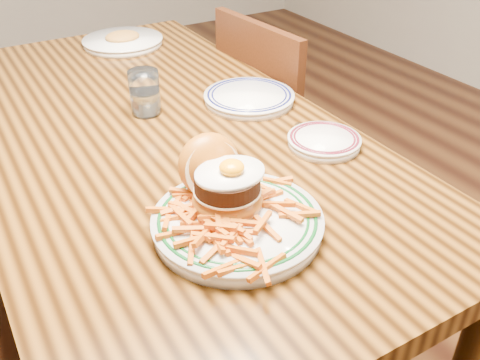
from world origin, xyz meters
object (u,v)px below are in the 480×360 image
chair_right (282,135)px  main_plate (233,207)px  side_plate (324,141)px  table (155,158)px

chair_right → main_plate: bearing=44.0°
chair_right → side_plate: size_ratio=4.91×
table → side_plate: bearing=-43.9°
chair_right → side_plate: chair_right is taller
table → chair_right: bearing=22.1°
side_plate → table: bearing=160.4°
table → main_plate: size_ratio=5.01×
chair_right → side_plate: 0.64m
table → chair_right: chair_right is taller
table → side_plate: (0.30, -0.29, 0.10)m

